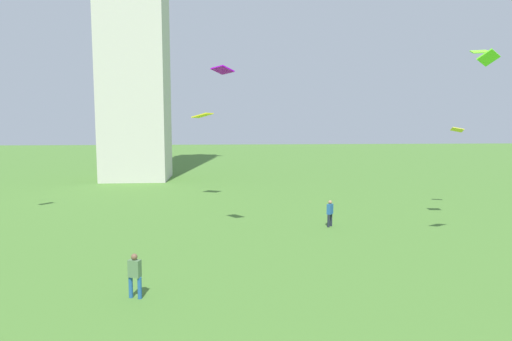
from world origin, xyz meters
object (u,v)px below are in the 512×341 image
(kite_flying_0, at_px, (489,58))
(kite_flying_3, at_px, (457,130))
(kite_flying_2, at_px, (480,52))
(kite_flying_5, at_px, (222,70))
(person_0, at_px, (135,273))
(person_1, at_px, (330,212))
(kite_flying_1, at_px, (202,115))

(kite_flying_0, bearing_deg, kite_flying_3, 29.39)
(kite_flying_2, xyz_separation_m, kite_flying_5, (-14.18, -0.54, -1.18))
(person_0, relative_size, kite_flying_5, 1.20)
(kite_flying_2, relative_size, kite_flying_5, 0.70)
(kite_flying_3, bearing_deg, person_1, -140.59)
(kite_flying_0, xyz_separation_m, kite_flying_2, (2.06, 4.21, 0.94))
(person_1, xyz_separation_m, kite_flying_5, (-6.32, -2.09, 8.00))
(person_0, bearing_deg, kite_flying_1, -73.98)
(person_1, distance_m, kite_flying_2, 12.18)
(kite_flying_1, bearing_deg, kite_flying_0, 162.93)
(kite_flying_2, distance_m, kite_flying_3, 8.33)
(person_0, height_order, kite_flying_1, kite_flying_1)
(kite_flying_3, bearing_deg, kite_flying_2, -97.54)
(person_0, height_order, kite_flying_2, kite_flying_2)
(person_0, relative_size, kite_flying_3, 1.89)
(person_1, distance_m, kite_flying_5, 10.41)
(person_1, distance_m, kite_flying_3, 12.50)
(kite_flying_0, xyz_separation_m, kite_flying_5, (-12.12, 3.67, -0.23))
(kite_flying_2, distance_m, kite_flying_5, 14.24)
(kite_flying_1, bearing_deg, person_1, 160.25)
(person_0, xyz_separation_m, kite_flying_3, (19.88, 15.20, 4.75))
(kite_flying_5, bearing_deg, kite_flying_3, -100.95)
(person_0, distance_m, kite_flying_5, 11.78)
(kite_flying_2, xyz_separation_m, kite_flying_3, (2.53, 6.60, -4.41))
(person_0, distance_m, kite_flying_0, 17.90)
(person_1, bearing_deg, kite_flying_5, 147.12)
(kite_flying_3, relative_size, kite_flying_5, 0.63)
(kite_flying_0, bearing_deg, person_0, 158.38)
(person_1, distance_m, kite_flying_1, 14.00)
(person_1, relative_size, kite_flying_3, 1.86)
(kite_flying_2, bearing_deg, kite_flying_1, 152.90)
(kite_flying_0, height_order, kite_flying_3, kite_flying_0)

